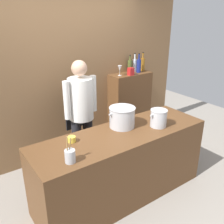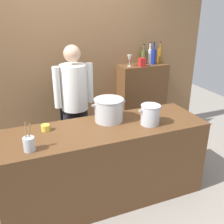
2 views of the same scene
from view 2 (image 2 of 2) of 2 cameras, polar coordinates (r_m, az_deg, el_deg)
ground_plane at (r=3.26m, az=-1.53°, el=-17.78°), size 8.00×8.00×0.00m
brick_back_panel at (r=3.88m, az=-9.26°, el=13.20°), size 4.40×0.10×3.00m
prep_counter at (r=2.99m, az=-1.61°, el=-11.16°), size 2.22×0.70×0.90m
bar_cabinet at (r=4.29m, az=6.48°, el=2.08°), size 0.76×0.32×1.24m
chef at (r=3.41m, az=-8.19°, el=2.72°), size 0.53×0.38×1.66m
stockpot_large at (r=2.87m, az=-0.70°, el=0.47°), size 0.39×0.33×0.25m
stockpot_small at (r=2.82m, az=8.36°, el=-0.57°), size 0.28×0.21×0.22m
utensil_crock at (r=2.42m, az=-17.66°, el=-6.61°), size 0.10×0.10×0.27m
butter_jar at (r=2.76m, az=-14.33°, el=-3.35°), size 0.09×0.09×0.06m
wine_bottle_olive at (r=4.18m, az=6.93°, el=11.96°), size 0.08×0.08×0.30m
wine_bottle_cobalt at (r=4.16m, az=9.08°, el=11.93°), size 0.08×0.08×0.33m
wine_bottle_clear at (r=4.24m, az=8.25°, el=12.09°), size 0.07×0.07×0.32m
wine_bottle_amber at (r=4.29m, az=10.39°, el=12.13°), size 0.08×0.08×0.33m
wine_glass_short at (r=3.97m, az=3.83°, el=11.60°), size 0.07×0.07×0.17m
spice_tin_red at (r=3.99m, az=6.58°, el=10.75°), size 0.09×0.09×0.13m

